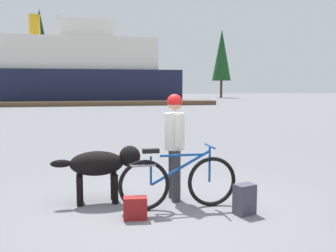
{
  "coord_description": "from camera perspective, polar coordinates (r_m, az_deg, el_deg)",
  "views": [
    {
      "loc": [
        -1.24,
        -5.48,
        1.81
      ],
      "look_at": [
        0.14,
        0.67,
        1.15
      ],
      "focal_mm": 41.56,
      "sensor_mm": 36.0,
      "label": 1
    }
  ],
  "objects": [
    {
      "name": "ground_plane",
      "position": [
        5.9,
        0.07,
        -11.92
      ],
      "size": [
        160.0,
        160.0,
        0.0
      ],
      "primitive_type": "plane",
      "color": "slate"
    },
    {
      "name": "bicycle",
      "position": [
        5.77,
        1.46,
        -8.17
      ],
      "size": [
        1.78,
        0.44,
        0.93
      ],
      "color": "black",
      "rests_on": "ground_plane"
    },
    {
      "name": "person_cyclist",
      "position": [
        6.1,
        0.96,
        -1.62
      ],
      "size": [
        0.32,
        0.53,
        1.68
      ],
      "color": "#333338",
      "rests_on": "ground_plane"
    },
    {
      "name": "dog",
      "position": [
        6.12,
        -9.62,
        -5.56
      ],
      "size": [
        1.37,
        0.45,
        0.87
      ],
      "color": "black",
      "rests_on": "ground_plane"
    },
    {
      "name": "backpack",
      "position": [
        5.68,
        11.16,
        -10.49
      ],
      "size": [
        0.33,
        0.27,
        0.43
      ],
      "primitive_type": "cube",
      "rotation": [
        0.0,
        0.0,
        0.29
      ],
      "color": "#3F3F4C",
      "rests_on": "ground_plane"
    },
    {
      "name": "handbag_pannier",
      "position": [
        5.41,
        -4.83,
        -11.91
      ],
      "size": [
        0.34,
        0.22,
        0.31
      ],
      "primitive_type": "cube",
      "rotation": [
        0.0,
        0.0,
        -0.11
      ],
      "color": "maroon",
      "rests_on": "ground_plane"
    },
    {
      "name": "dock_pier",
      "position": [
        36.23,
        -8.36,
        3.33
      ],
      "size": [
        19.56,
        2.53,
        0.4
      ],
      "primitive_type": "cube",
      "color": "brown",
      "rests_on": "ground_plane"
    },
    {
      "name": "ferry_boat",
      "position": [
        42.41,
        -14.85,
        7.6
      ],
      "size": [
        23.32,
        8.65,
        8.99
      ],
      "color": "#191E38",
      "rests_on": "ground_plane"
    },
    {
      "name": "sailboat_moored",
      "position": [
        46.69,
        -15.64,
        4.11
      ],
      "size": [
        8.57,
        2.4,
        9.8
      ],
      "color": "navy",
      "rests_on": "ground_plane"
    },
    {
      "name": "pine_tree_far_left",
      "position": [
        58.66,
        -18.25,
        11.67
      ],
      "size": [
        3.22,
        3.22,
        12.52
      ],
      "color": "#4C331E",
      "rests_on": "ground_plane"
    },
    {
      "name": "pine_tree_center",
      "position": [
        58.4,
        -15.22,
        9.66
      ],
      "size": [
        4.28,
        4.28,
        9.34
      ],
      "color": "#4C331E",
      "rests_on": "ground_plane"
    },
    {
      "name": "pine_tree_far_right",
      "position": [
        59.92,
        7.87,
        10.26
      ],
      "size": [
        2.83,
        2.83,
        10.23
      ],
      "color": "#4C331E",
      "rests_on": "ground_plane"
    }
  ]
}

